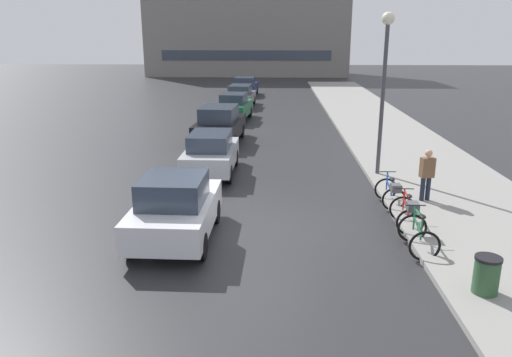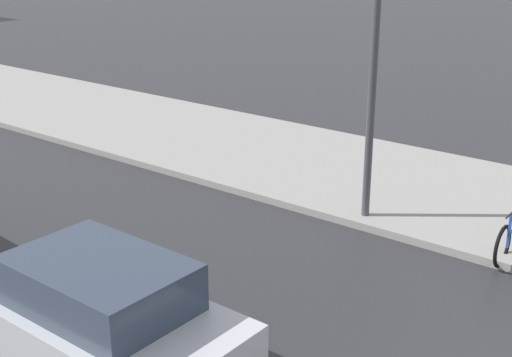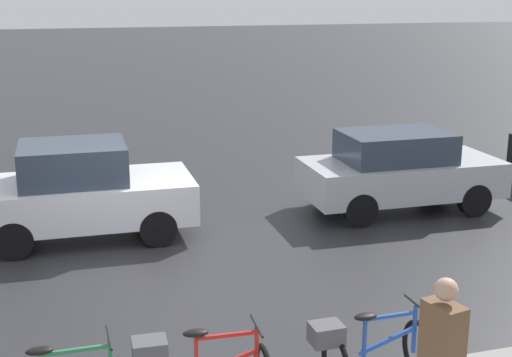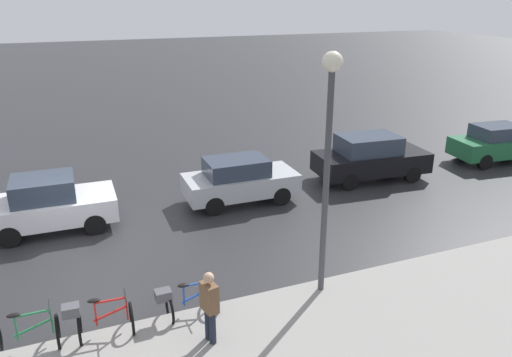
{
  "view_description": "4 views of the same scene",
  "coord_description": "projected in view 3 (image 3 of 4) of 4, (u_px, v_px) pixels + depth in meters",
  "views": [
    {
      "loc": [
        0.25,
        -12.42,
        5.05
      ],
      "look_at": [
        -0.3,
        1.98,
        0.81
      ],
      "focal_mm": 35.0,
      "sensor_mm": 36.0,
      "label": 1
    },
    {
      "loc": [
        -6.67,
        -0.66,
        5.14
      ],
      "look_at": [
        0.83,
        5.18,
        1.72
      ],
      "focal_mm": 50.0,
      "sensor_mm": 36.0,
      "label": 2
    },
    {
      "loc": [
        10.08,
        -1.22,
        4.27
      ],
      "look_at": [
        -0.86,
        1.99,
        1.2
      ],
      "focal_mm": 50.0,
      "sensor_mm": 36.0,
      "label": 3
    },
    {
      "loc": [
        12.95,
        -0.14,
        6.78
      ],
      "look_at": [
        0.44,
        4.88,
        1.78
      ],
      "focal_mm": 35.0,
      "sensor_mm": 36.0,
      "label": 4
    }
  ],
  "objects": [
    {
      "name": "ground_plane",
      "position": [
        146.0,
        279.0,
        10.78
      ],
      "size": [
        140.0,
        140.0,
        0.0
      ],
      "primitive_type": "plane",
      "color": "#28282B"
    },
    {
      "name": "bicycle_third",
      "position": [
        366.0,
        350.0,
        7.7
      ],
      "size": [
        0.73,
        1.34,
        0.95
      ],
      "color": "black",
      "rests_on": "ground"
    },
    {
      "name": "car_white",
      "position": [
        82.0,
        192.0,
        12.4
      ],
      "size": [
        1.92,
        3.8,
        1.68
      ],
      "color": "silver",
      "rests_on": "ground"
    },
    {
      "name": "car_silver",
      "position": [
        399.0,
        170.0,
        13.94
      ],
      "size": [
        1.78,
        3.85,
        1.57
      ],
      "color": "#B2B5BA",
      "rests_on": "ground"
    },
    {
      "name": "pedestrian",
      "position": [
        441.0,
        353.0,
        6.65
      ],
      "size": [
        0.44,
        0.32,
        1.72
      ],
      "color": "#1E2333",
      "rests_on": "ground"
    }
  ]
}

